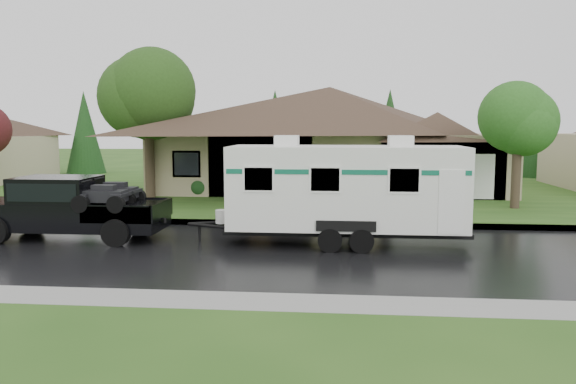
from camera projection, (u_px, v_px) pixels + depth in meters
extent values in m
plane|color=#2A5119|center=(258.00, 237.00, 18.10)|extent=(140.00, 140.00, 0.00)
cube|color=black|center=(248.00, 251.00, 16.13)|extent=(140.00, 8.00, 0.01)
cube|color=gray|center=(267.00, 223.00, 20.32)|extent=(140.00, 0.50, 0.15)
cube|color=#2A5119|center=(295.00, 186.00, 32.93)|extent=(140.00, 26.00, 0.15)
cube|color=tan|center=(329.00, 161.00, 31.57)|extent=(18.00, 10.00, 3.00)
pyramid|color=#392C1F|center=(330.00, 87.00, 31.10)|extent=(19.44, 10.80, 2.60)
cube|color=tan|center=(436.00, 168.00, 28.13)|extent=(5.76, 4.00, 2.70)
cylinder|color=#382B1E|center=(150.00, 165.00, 27.13)|extent=(0.46, 0.46, 3.14)
sphere|color=#2E571C|center=(148.00, 93.00, 26.74)|extent=(4.33, 4.33, 4.33)
cylinder|color=#382B1E|center=(516.00, 181.00, 23.49)|extent=(0.38, 0.38, 2.27)
sphere|color=#347425|center=(519.00, 122.00, 23.20)|extent=(3.13, 3.13, 3.13)
sphere|color=#143814|center=(199.00, 186.00, 27.62)|extent=(1.00, 1.00, 1.00)
sphere|color=#143814|center=(263.00, 187.00, 27.33)|extent=(1.00, 1.00, 1.00)
sphere|color=#143814|center=(327.00, 187.00, 27.04)|extent=(1.00, 1.00, 1.00)
sphere|color=#143814|center=(393.00, 188.00, 26.75)|extent=(1.00, 1.00, 1.00)
sphere|color=#143814|center=(461.00, 189.00, 26.46)|extent=(1.00, 1.00, 1.00)
cube|color=black|center=(70.00, 215.00, 17.78)|extent=(5.96, 1.99, 0.85)
cube|color=black|center=(4.00, 206.00, 17.95)|extent=(1.59, 1.94, 0.35)
cube|color=black|center=(57.00, 191.00, 17.73)|extent=(2.38, 1.87, 0.89)
cube|color=black|center=(57.00, 189.00, 17.72)|extent=(2.19, 1.91, 0.55)
cube|color=black|center=(128.00, 210.00, 17.58)|extent=(2.19, 1.89, 0.06)
cylinder|color=black|center=(31.00, 220.00, 18.96)|extent=(0.83, 0.32, 0.83)
cylinder|color=black|center=(116.00, 233.00, 16.68)|extent=(0.83, 0.32, 0.83)
cylinder|color=black|center=(139.00, 222.00, 18.61)|extent=(0.83, 0.32, 0.83)
cube|color=white|center=(346.00, 187.00, 16.86)|extent=(6.95, 2.38, 2.43)
cube|color=black|center=(345.00, 231.00, 17.02)|extent=(7.35, 1.19, 0.14)
cube|color=#0D5E43|center=(346.00, 169.00, 16.80)|extent=(6.81, 2.40, 0.14)
cube|color=white|center=(287.00, 141.00, 16.87)|extent=(0.70, 0.79, 0.32)
cube|color=white|center=(401.00, 141.00, 16.56)|extent=(0.70, 0.79, 0.32)
cylinder|color=black|center=(330.00, 240.00, 15.91)|extent=(0.70, 0.24, 0.70)
cylinder|color=black|center=(331.00, 226.00, 18.23)|extent=(0.70, 0.24, 0.70)
cylinder|color=black|center=(362.00, 241.00, 15.83)|extent=(0.70, 0.24, 0.70)
cylinder|color=black|center=(359.00, 226.00, 18.15)|extent=(0.70, 0.24, 0.70)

